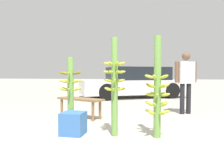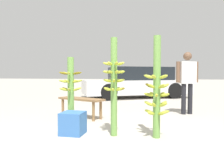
% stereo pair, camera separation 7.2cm
% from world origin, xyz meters
% --- Properties ---
extents(ground_plane, '(80.00, 80.00, 0.00)m').
position_xyz_m(ground_plane, '(0.00, 0.00, 0.00)').
color(ground_plane, '#B2AA9E').
extents(banana_stalk_left, '(0.43, 0.45, 1.31)m').
position_xyz_m(banana_stalk_left, '(-0.87, 0.52, 0.70)').
color(banana_stalk_left, '#6B9E47').
rests_on(banana_stalk_left, ground_plane).
extents(banana_stalk_center, '(0.36, 0.36, 1.57)m').
position_xyz_m(banana_stalk_center, '(0.06, 0.07, 0.83)').
color(banana_stalk_center, '#6B9E47').
rests_on(banana_stalk_center, ground_plane).
extents(banana_stalk_right, '(0.41, 0.41, 1.58)m').
position_xyz_m(banana_stalk_right, '(0.73, 0.10, 0.76)').
color(banana_stalk_right, '#6B9E47').
rests_on(banana_stalk_right, ground_plane).
extents(vendor_person, '(0.58, 0.35, 1.54)m').
position_xyz_m(vendor_person, '(1.45, 2.32, 0.91)').
color(vendor_person, black).
rests_on(vendor_person, ground_plane).
extents(market_bench, '(1.20, 0.78, 0.45)m').
position_xyz_m(market_bench, '(-0.97, 1.35, 0.37)').
color(market_bench, olive).
rests_on(market_bench, ground_plane).
extents(parked_car, '(4.71, 3.47, 1.29)m').
position_xyz_m(parked_car, '(-0.12, 5.94, 0.63)').
color(parked_car, silver).
rests_on(parked_car, ground_plane).
extents(produce_crate, '(0.37, 0.37, 0.37)m').
position_xyz_m(produce_crate, '(-0.62, 0.02, 0.18)').
color(produce_crate, '#386BB2').
rests_on(produce_crate, ground_plane).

